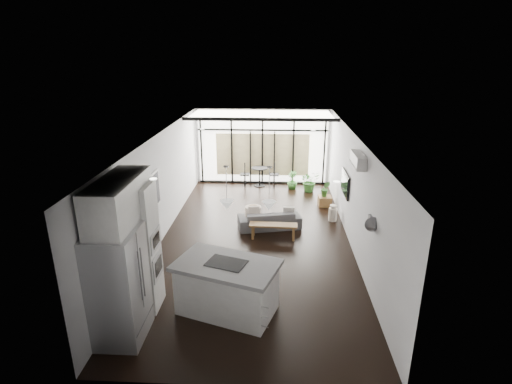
# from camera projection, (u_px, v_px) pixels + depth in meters

# --- Properties ---
(floor) EXTENTS (5.00, 10.00, 0.00)m
(floor) POSITION_uv_depth(u_px,v_px,m) (255.00, 239.00, 10.73)
(floor) COLOR black
(floor) RESTS_ON ground
(ceiling) EXTENTS (5.00, 10.00, 0.00)m
(ceiling) POSITION_uv_depth(u_px,v_px,m) (255.00, 137.00, 9.80)
(ceiling) COLOR silver
(ceiling) RESTS_ON ground
(wall_left) EXTENTS (0.02, 10.00, 2.80)m
(wall_left) POSITION_uv_depth(u_px,v_px,m) (160.00, 189.00, 10.38)
(wall_left) COLOR silver
(wall_left) RESTS_ON ground
(wall_right) EXTENTS (0.02, 10.00, 2.80)m
(wall_right) POSITION_uv_depth(u_px,v_px,m) (353.00, 192.00, 10.14)
(wall_right) COLOR silver
(wall_right) RESTS_ON ground
(wall_back) EXTENTS (5.00, 0.02, 2.80)m
(wall_back) POSITION_uv_depth(u_px,v_px,m) (263.00, 147.00, 14.97)
(wall_back) COLOR silver
(wall_back) RESTS_ON ground
(wall_front) EXTENTS (5.00, 0.02, 2.80)m
(wall_front) POSITION_uv_depth(u_px,v_px,m) (236.00, 308.00, 5.55)
(wall_front) COLOR silver
(wall_front) RESTS_ON ground
(glazing) EXTENTS (5.00, 0.20, 2.80)m
(glazing) POSITION_uv_depth(u_px,v_px,m) (262.00, 147.00, 14.86)
(glazing) COLOR black
(glazing) RESTS_ON ground
(skylight) EXTENTS (4.70, 1.90, 0.06)m
(skylight) POSITION_uv_depth(u_px,v_px,m) (262.00, 114.00, 13.57)
(skylight) COLOR silver
(skylight) RESTS_ON ceiling
(neighbour_building) EXTENTS (3.50, 0.02, 1.60)m
(neighbour_building) POSITION_uv_depth(u_px,v_px,m) (262.00, 155.00, 15.02)
(neighbour_building) COLOR beige
(neighbour_building) RESTS_ON ground
(island) EXTENTS (2.17, 1.69, 1.04)m
(island) POSITION_uv_depth(u_px,v_px,m) (227.00, 287.00, 7.62)
(island) COLOR white
(island) RESTS_ON floor
(cooktop) EXTENTS (0.84, 0.69, 0.01)m
(cooktop) POSITION_uv_depth(u_px,v_px,m) (226.00, 263.00, 7.44)
(cooktop) COLOR black
(cooktop) RESTS_ON island
(fridge) EXTENTS (0.78, 0.98, 2.02)m
(fridge) POSITION_uv_depth(u_px,v_px,m) (119.00, 286.00, 6.78)
(fridge) COLOR #A4A5A9
(fridge) RESTS_ON floor
(appliance_column) EXTENTS (0.65, 0.69, 2.53)m
(appliance_column) POSITION_uv_depth(u_px,v_px,m) (139.00, 248.00, 7.53)
(appliance_column) COLOR white
(appliance_column) RESTS_ON floor
(upper_cabinets) EXTENTS (0.62, 1.75, 0.86)m
(upper_cabinets) POSITION_uv_depth(u_px,v_px,m) (119.00, 203.00, 6.75)
(upper_cabinets) COLOR white
(upper_cabinets) RESTS_ON wall_left
(pendant_left) EXTENTS (0.26, 0.26, 0.18)m
(pendant_left) POSITION_uv_depth(u_px,v_px,m) (227.00, 205.00, 7.58)
(pendant_left) COLOR silver
(pendant_left) RESTS_ON ceiling
(pendant_right) EXTENTS (0.26, 0.26, 0.18)m
(pendant_right) POSITION_uv_depth(u_px,v_px,m) (269.00, 206.00, 7.54)
(pendant_right) COLOR silver
(pendant_right) RESTS_ON ceiling
(sofa) EXTENTS (1.83, 0.87, 0.69)m
(sofa) POSITION_uv_depth(u_px,v_px,m) (269.00, 216.00, 11.35)
(sofa) COLOR #515154
(sofa) RESTS_ON floor
(console_bench) EXTENTS (1.29, 0.37, 0.41)m
(console_bench) POSITION_uv_depth(u_px,v_px,m) (273.00, 231.00, 10.74)
(console_bench) COLOR brown
(console_bench) RESTS_ON floor
(pouf) EXTENTS (0.58, 0.58, 0.39)m
(pouf) POSITION_uv_depth(u_px,v_px,m) (253.00, 213.00, 12.00)
(pouf) COLOR beige
(pouf) RESTS_ON floor
(crate) EXTENTS (0.44, 0.44, 0.31)m
(crate) POSITION_uv_depth(u_px,v_px,m) (325.00, 201.00, 13.05)
(crate) COLOR brown
(crate) RESTS_ON floor
(plant_tall) EXTENTS (0.92, 0.97, 0.60)m
(plant_tall) POSITION_uv_depth(u_px,v_px,m) (310.00, 183.00, 14.34)
(plant_tall) COLOR #326A29
(plant_tall) RESTS_ON floor
(plant_med) EXTENTS (0.68, 0.76, 0.37)m
(plant_med) POSITION_uv_depth(u_px,v_px,m) (292.00, 184.00, 14.62)
(plant_med) COLOR #326A29
(plant_med) RESTS_ON floor
(plant_crate) EXTENTS (0.34, 0.56, 0.24)m
(plant_crate) POSITION_uv_depth(u_px,v_px,m) (325.00, 193.00, 12.96)
(plant_crate) COLOR #326A29
(plant_crate) RESTS_ON crate
(milk_can) EXTENTS (0.27, 0.27, 0.49)m
(milk_can) POSITION_uv_depth(u_px,v_px,m) (333.00, 213.00, 11.85)
(milk_can) COLOR beige
(milk_can) RESTS_ON floor
(bistro_set) EXTENTS (1.43, 0.61, 0.68)m
(bistro_set) POSITION_uv_depth(u_px,v_px,m) (260.00, 177.00, 14.88)
(bistro_set) COLOR black
(bistro_set) RESTS_ON floor
(tv) EXTENTS (0.05, 1.10, 0.65)m
(tv) POSITION_uv_depth(u_px,v_px,m) (345.00, 184.00, 11.12)
(tv) COLOR black
(tv) RESTS_ON wall_right
(ac_unit) EXTENTS (0.22, 0.90, 0.30)m
(ac_unit) POSITION_uv_depth(u_px,v_px,m) (358.00, 160.00, 9.04)
(ac_unit) COLOR silver
(ac_unit) RESTS_ON wall_right
(framed_art) EXTENTS (0.04, 0.70, 0.90)m
(framed_art) POSITION_uv_depth(u_px,v_px,m) (155.00, 190.00, 9.86)
(framed_art) COLOR black
(framed_art) RESTS_ON wall_left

